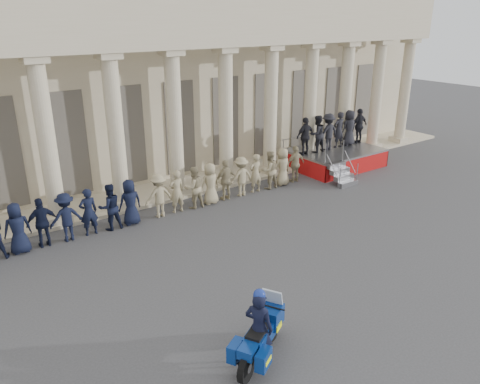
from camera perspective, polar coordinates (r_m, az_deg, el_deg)
name	(u,v)px	position (r m, az deg, el deg)	size (l,w,h in m)	color
ground	(267,284)	(14.39, 3.35, -11.10)	(90.00, 90.00, 0.00)	#38383B
building	(88,79)	(25.59, -18.06, 12.95)	(40.00, 12.50, 9.00)	#B9AB8B
officer_rank	(80,214)	(17.76, -18.89, -2.53)	(21.41, 0.68, 1.79)	black
reviewing_stand	(333,137)	(25.05, 11.32, 6.59)	(5.12, 4.35, 2.84)	gray
motorcycle	(261,335)	(11.35, 2.53, -17.07)	(2.06, 1.49, 1.47)	black
rider	(259,327)	(11.06, 2.31, -16.10)	(0.72, 0.81, 1.95)	black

